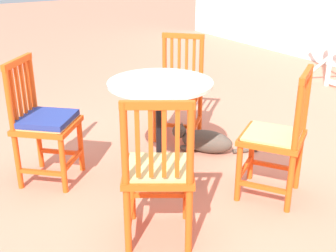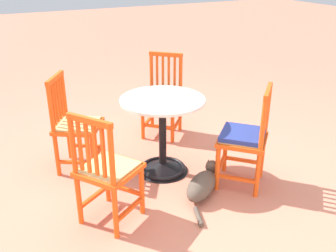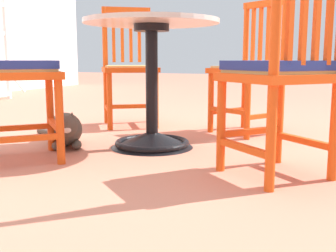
{
  "view_description": "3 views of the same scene",
  "coord_description": "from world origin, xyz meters",
  "px_view_note": "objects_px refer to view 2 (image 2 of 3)",
  "views": [
    {
      "loc": [
        2.55,
        -1.46,
        1.61
      ],
      "look_at": [
        -0.1,
        0.19,
        0.34
      ],
      "focal_mm": 46.89,
      "sensor_mm": 36.0,
      "label": 1
    },
    {
      "loc": [
        1.35,
        2.96,
        1.88
      ],
      "look_at": [
        -0.13,
        -0.01,
        0.41
      ],
      "focal_mm": 41.12,
      "sensor_mm": 36.0,
      "label": 2
    },
    {
      "loc": [
        -2.21,
        -0.87,
        0.51
      ],
      "look_at": [
        -0.03,
        -0.02,
        0.13
      ],
      "focal_mm": 44.14,
      "sensor_mm": 36.0,
      "label": 3
    }
  ],
  "objects_px": {
    "orange_chair_tucked_in": "(107,171)",
    "cafe_table": "(163,144)",
    "orange_chair_by_planter": "(245,138)",
    "tabby_cat": "(203,184)",
    "orange_chair_facing_out": "(162,97)",
    "orange_chair_at_corner": "(75,126)"
  },
  "relations": [
    {
      "from": "orange_chair_tucked_in",
      "to": "cafe_table",
      "type": "bearing_deg",
      "value": -144.77
    },
    {
      "from": "orange_chair_tucked_in",
      "to": "orange_chair_by_planter",
      "type": "height_order",
      "value": "same"
    },
    {
      "from": "cafe_table",
      "to": "orange_chair_tucked_in",
      "type": "distance_m",
      "value": 0.86
    },
    {
      "from": "orange_chair_by_planter",
      "to": "tabby_cat",
      "type": "distance_m",
      "value": 0.53
    },
    {
      "from": "cafe_table",
      "to": "tabby_cat",
      "type": "height_order",
      "value": "cafe_table"
    },
    {
      "from": "orange_chair_facing_out",
      "to": "tabby_cat",
      "type": "distance_m",
      "value": 1.32
    },
    {
      "from": "orange_chair_at_corner",
      "to": "orange_chair_by_planter",
      "type": "xyz_separation_m",
      "value": [
        -1.23,
        0.95,
        0.01
      ]
    },
    {
      "from": "cafe_table",
      "to": "tabby_cat",
      "type": "distance_m",
      "value": 0.55
    },
    {
      "from": "cafe_table",
      "to": "orange_chair_at_corner",
      "type": "bearing_deg",
      "value": -31.88
    },
    {
      "from": "cafe_table",
      "to": "tabby_cat",
      "type": "xyz_separation_m",
      "value": [
        -0.14,
        0.5,
        -0.19
      ]
    },
    {
      "from": "tabby_cat",
      "to": "orange_chair_facing_out",
      "type": "bearing_deg",
      "value": -99.86
    },
    {
      "from": "orange_chair_facing_out",
      "to": "orange_chair_tucked_in",
      "type": "bearing_deg",
      "value": 49.76
    },
    {
      "from": "cafe_table",
      "to": "orange_chair_by_planter",
      "type": "xyz_separation_m",
      "value": [
        -0.54,
        0.52,
        0.16
      ]
    },
    {
      "from": "orange_chair_tucked_in",
      "to": "orange_chair_by_planter",
      "type": "bearing_deg",
      "value": 178.79
    },
    {
      "from": "orange_chair_at_corner",
      "to": "orange_chair_by_planter",
      "type": "relative_size",
      "value": 1.0
    },
    {
      "from": "orange_chair_tucked_in",
      "to": "orange_chair_at_corner",
      "type": "bearing_deg",
      "value": -89.87
    },
    {
      "from": "orange_chair_facing_out",
      "to": "orange_chair_at_corner",
      "type": "distance_m",
      "value": 1.1
    },
    {
      "from": "orange_chair_by_planter",
      "to": "orange_chair_at_corner",
      "type": "bearing_deg",
      "value": -37.57
    },
    {
      "from": "cafe_table",
      "to": "orange_chair_at_corner",
      "type": "relative_size",
      "value": 0.83
    },
    {
      "from": "orange_chair_tucked_in",
      "to": "tabby_cat",
      "type": "relative_size",
      "value": 1.55
    },
    {
      "from": "orange_chair_facing_out",
      "to": "cafe_table",
      "type": "bearing_deg",
      "value": 64.46
    },
    {
      "from": "orange_chair_facing_out",
      "to": "orange_chair_at_corner",
      "type": "xyz_separation_m",
      "value": [
        1.06,
        0.32,
        -0.01
      ]
    }
  ]
}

